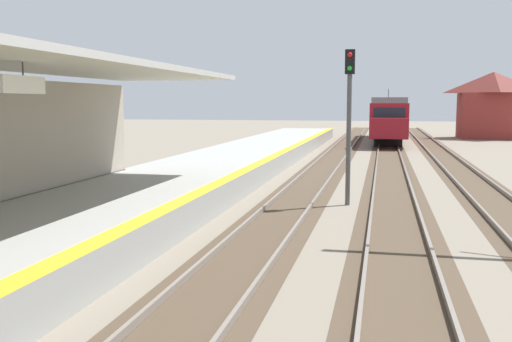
# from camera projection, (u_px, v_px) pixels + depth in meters

# --- Properties ---
(station_platform) EXTENTS (5.00, 80.00, 0.91)m
(station_platform) POSITION_uv_depth(u_px,v_px,m) (154.00, 194.00, 18.99)
(station_platform) COLOR #999993
(station_platform) RESTS_ON ground
(track_pair_nearest_platform) EXTENTS (2.34, 120.00, 0.16)m
(track_pair_nearest_platform) POSITION_uv_depth(u_px,v_px,m) (302.00, 192.00, 21.98)
(track_pair_nearest_platform) COLOR #4C3D2D
(track_pair_nearest_platform) RESTS_ON ground
(track_pair_middle) EXTENTS (2.34, 120.00, 0.16)m
(track_pair_middle) POSITION_uv_depth(u_px,v_px,m) (393.00, 195.00, 21.25)
(track_pair_middle) COLOR #4C3D2D
(track_pair_middle) RESTS_ON ground
(track_pair_far_side) EXTENTS (2.34, 120.00, 0.16)m
(track_pair_far_side) POSITION_uv_depth(u_px,v_px,m) (491.00, 199.00, 20.52)
(track_pair_far_side) COLOR #4C3D2D
(track_pair_far_side) RESTS_ON ground
(approaching_train) EXTENTS (2.93, 19.60, 4.76)m
(approaching_train) POSITION_uv_depth(u_px,v_px,m) (388.00, 117.00, 51.28)
(approaching_train) COLOR maroon
(approaching_train) RESTS_ON ground
(rail_signal_post) EXTENTS (0.32, 0.34, 5.20)m
(rail_signal_post) POSITION_uv_depth(u_px,v_px,m) (349.00, 111.00, 19.14)
(rail_signal_post) COLOR #4C4C4C
(rail_signal_post) RESTS_ON ground
(distant_trackside_house) EXTENTS (6.60, 5.28, 6.40)m
(distant_trackside_house) POSITION_uv_depth(u_px,v_px,m) (492.00, 104.00, 55.33)
(distant_trackside_house) COLOR maroon
(distant_trackside_house) RESTS_ON ground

